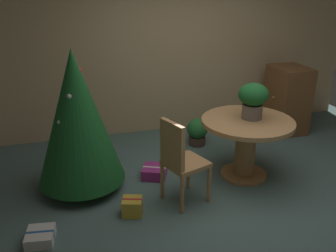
% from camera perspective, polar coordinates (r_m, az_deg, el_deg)
% --- Properties ---
extents(ground_plane, '(6.60, 6.60, 0.00)m').
position_cam_1_polar(ground_plane, '(4.40, 9.87, -10.31)').
color(ground_plane, '#4C6660').
extents(back_wall_panel, '(6.00, 0.10, 2.60)m').
position_cam_1_polar(back_wall_panel, '(5.87, 1.36, 11.82)').
color(back_wall_panel, tan).
rests_on(back_wall_panel, ground_plane).
extents(round_dining_table, '(1.11, 1.11, 0.76)m').
position_cam_1_polar(round_dining_table, '(4.58, 12.08, -1.70)').
color(round_dining_table, '#B27F4C').
rests_on(round_dining_table, ground_plane).
extents(flower_vase, '(0.36, 0.36, 0.43)m').
position_cam_1_polar(flower_vase, '(4.47, 13.11, 4.23)').
color(flower_vase, '#665B51').
rests_on(flower_vase, round_dining_table).
extents(wooden_chair_left, '(0.53, 0.53, 0.98)m').
position_cam_1_polar(wooden_chair_left, '(3.93, 1.89, -5.11)').
color(wooden_chair_left, '#B27F4C').
rests_on(wooden_chair_left, ground_plane).
extents(holiday_tree, '(1.00, 1.00, 1.66)m').
position_cam_1_polar(holiday_tree, '(4.19, -13.93, 1.28)').
color(holiday_tree, brown).
rests_on(holiday_tree, ground_plane).
extents(gift_box_gold, '(0.25, 0.24, 0.18)m').
position_cam_1_polar(gift_box_gold, '(3.97, -5.57, -12.36)').
color(gift_box_gold, gold).
rests_on(gift_box_gold, ground_plane).
extents(gift_box_purple, '(0.38, 0.38, 0.14)m').
position_cam_1_polar(gift_box_purple, '(4.65, -2.11, -7.15)').
color(gift_box_purple, '#9E287A').
rests_on(gift_box_purple, ground_plane).
extents(gift_box_cream, '(0.29, 0.31, 0.11)m').
position_cam_1_polar(gift_box_cream, '(3.82, -19.22, -15.91)').
color(gift_box_cream, silver).
rests_on(gift_box_cream, ground_plane).
extents(wooden_cabinet, '(0.53, 0.66, 1.05)m').
position_cam_1_polar(wooden_cabinet, '(6.21, 18.02, 3.96)').
color(wooden_cabinet, brown).
rests_on(wooden_cabinet, ground_plane).
extents(potted_plant, '(0.31, 0.31, 0.42)m').
position_cam_1_polar(potted_plant, '(5.48, 4.58, -0.81)').
color(potted_plant, '#4C382D').
rests_on(potted_plant, ground_plane).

